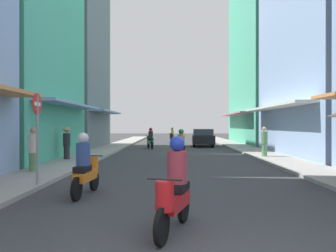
{
  "coord_description": "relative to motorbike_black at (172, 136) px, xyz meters",
  "views": [
    {
      "loc": [
        -0.36,
        -3.17,
        1.77
      ],
      "look_at": [
        -0.58,
        14.9,
        1.72
      ],
      "focal_mm": 35.66,
      "sensor_mm": 36.0,
      "label": 1
    }
  ],
  "objects": [
    {
      "name": "motorbike_orange",
      "position": [
        -2.14,
        -25.35,
        0.0
      ],
      "size": [
        0.55,
        1.81,
        1.58
      ],
      "color": "black",
      "rests_on": "ground"
    },
    {
      "name": "sidewalk_left",
      "position": [
        -4.58,
        -11.93,
        -0.64
      ],
      "size": [
        2.01,
        53.1,
        0.12
      ],
      "primitive_type": "cube",
      "color": "#9E9991",
      "rests_on": "ground"
    },
    {
      "name": "building_right_far",
      "position": [
        9.35,
        -2.38,
        7.26
      ],
      "size": [
        7.05,
        11.94,
        15.94
      ],
      "color": "#4CB28C",
      "rests_on": "ground"
    },
    {
      "name": "motorbike_green",
      "position": [
        -1.62,
        -8.69,
        0.0
      ],
      "size": [
        0.7,
        1.76,
        1.58
      ],
      "color": "black",
      "rests_on": "ground"
    },
    {
      "name": "pedestrian_crossing",
      "position": [
        4.9,
        -15.98,
        0.14
      ],
      "size": [
        0.34,
        0.34,
        1.68
      ],
      "color": "#598C59",
      "rests_on": "ground"
    },
    {
      "name": "pedestrian_midway",
      "position": [
        -4.96,
        -21.77,
        0.14
      ],
      "size": [
        0.34,
        0.34,
        1.69
      ],
      "color": "#598C59",
      "rests_on": "ground"
    },
    {
      "name": "building_right_mid",
      "position": [
        9.35,
        -14.54,
        7.46
      ],
      "size": [
        7.05,
        10.57,
        16.34
      ],
      "color": "#8CA5CC",
      "rests_on": "ground"
    },
    {
      "name": "motorbike_black",
      "position": [
        0.0,
        0.0,
        0.0
      ],
      "size": [
        0.55,
        1.81,
        1.58
      ],
      "color": "black",
      "rests_on": "ground"
    },
    {
      "name": "pedestrian_foreground",
      "position": [
        -5.08,
        -17.6,
        0.25
      ],
      "size": [
        0.44,
        0.44,
        1.69
      ],
      "color": "#262628",
      "rests_on": "ground"
    },
    {
      "name": "building_left_mid",
      "position": [
        -8.58,
        -16.75,
        5.58
      ],
      "size": [
        7.05,
        8.68,
        12.58
      ],
      "color": "#4CB28C",
      "rests_on": "ground"
    },
    {
      "name": "motorbike_red",
      "position": [
        0.06,
        -28.15,
        0.0
      ],
      "size": [
        0.71,
        1.76,
        1.58
      ],
      "color": "black",
      "rests_on": "ground"
    },
    {
      "name": "sidewalk_right",
      "position": [
        5.35,
        -11.93,
        -0.64
      ],
      "size": [
        2.01,
        53.1,
        0.12
      ],
      "primitive_type": "cube",
      "color": "#9E9991",
      "rests_on": "ground"
    },
    {
      "name": "motorbike_maroon",
      "position": [
        0.45,
        -17.14,
        0.0
      ],
      "size": [
        0.55,
        1.81,
        1.58
      ],
      "color": "black",
      "rests_on": "ground"
    },
    {
      "name": "ground_plane",
      "position": [
        0.38,
        -11.93,
        -0.7
      ],
      "size": [
        99.22,
        99.22,
        0.0
      ],
      "primitive_type": "plane",
      "color": "#38383A"
    },
    {
      "name": "parked_car",
      "position": [
        2.58,
        -5.9,
        0.04
      ],
      "size": [
        1.95,
        4.18,
        1.45
      ],
      "color": "black",
      "rests_on": "ground"
    },
    {
      "name": "street_sign_no_entry",
      "position": [
        -3.72,
        -24.45,
        1.01
      ],
      "size": [
        0.07,
        0.6,
        2.65
      ],
      "color": "gray",
      "rests_on": "ground"
    },
    {
      "name": "building_left_far",
      "position": [
        -8.58,
        -7.59,
        6.96
      ],
      "size": [
        7.05,
        8.13,
        15.34
      ],
      "color": "slate",
      "rests_on": "ground"
    }
  ]
}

